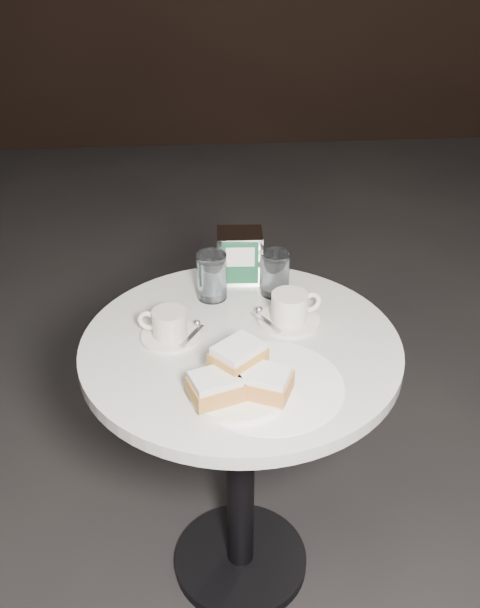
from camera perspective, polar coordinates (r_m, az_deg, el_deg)
name	(u,v)px	position (r m, az deg, el deg)	size (l,w,h in m)	color
ground	(241,562)	(2.00, 0.05, -20.93)	(7.00, 7.00, 0.00)	black
cafe_table	(241,411)	(1.60, 0.06, -9.03)	(0.70, 0.70, 0.74)	black
sugar_spill	(269,385)	(1.36, 2.45, -6.81)	(0.30, 0.30, 0.00)	white
beignet_plate	(239,380)	(1.31, -0.07, -6.42)	(0.21, 0.20, 0.09)	white
coffee_cup_left	(169,326)	(1.48, -5.99, -1.88)	(0.16, 0.16, 0.07)	silver
coffee_cup_right	(290,310)	(1.53, 4.22, -0.52)	(0.17, 0.17, 0.07)	silver
water_glass_left	(212,277)	(1.60, -2.39, 2.30)	(0.08, 0.08, 0.12)	white
water_glass_right	(275,274)	(1.62, 3.00, 2.53)	(0.07, 0.07, 0.11)	silver
napkin_dispenser	(240,256)	(1.67, -0.02, 4.06)	(0.11, 0.10, 0.13)	white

